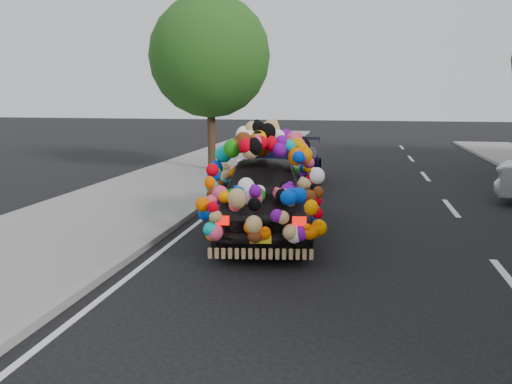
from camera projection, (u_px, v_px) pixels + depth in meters
The scene contains 7 objects.
ground at pixel (270, 265), 8.06m from camera, with size 100.00×100.00×0.00m, color black.
sidewalk at pixel (33, 246), 8.90m from camera, with size 4.00×60.00×0.12m, color gray.
kerb at pixel (135, 252), 8.51m from camera, with size 0.15×60.00×0.13m, color gray.
lane_markings at pixel (510, 281), 7.35m from camera, with size 6.00×50.00×0.01m, color silver, non-canonical shape.
tree_near_sidewalk at pixel (210, 57), 17.19m from camera, with size 4.20×4.20×6.13m.
plush_art_car at pixel (264, 178), 9.87m from camera, with size 2.85×4.88×2.15m.
navy_sedan at pixel (284, 164), 15.08m from camera, with size 1.91×4.69×1.36m, color black.
Camera 1 is at (1.32, -7.58, 2.69)m, focal length 35.00 mm.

